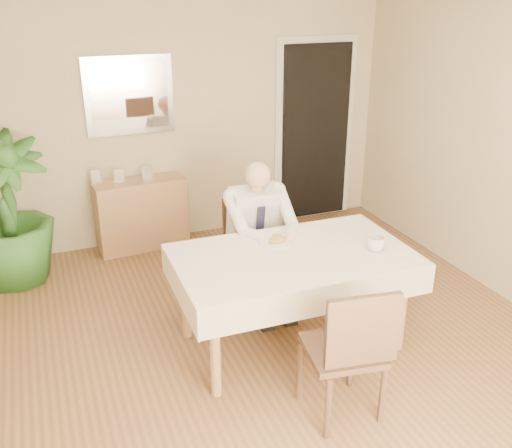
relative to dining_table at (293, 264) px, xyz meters
name	(u,v)px	position (x,y,z in m)	size (l,w,h in m)	color
room	(276,193)	(-0.22, -0.17, 0.63)	(5.00, 5.02, 2.60)	brown
doorway	(315,133)	(1.33, 2.29, 0.33)	(0.96, 0.07, 2.10)	silver
mirror	(129,96)	(-0.70, 2.30, 0.88)	(0.86, 0.04, 0.76)	silver
dining_table	(293,264)	(0.00, 0.00, 0.00)	(1.73, 1.04, 0.75)	#9C724A
chair_far	(250,241)	(0.00, 0.88, -0.19)	(0.42, 0.42, 0.86)	#3F281C
chair_near	(350,347)	(-0.03, -0.89, -0.13)	(0.51, 0.51, 0.94)	#3F281C
seated_man	(262,231)	(0.00, 0.59, 0.02)	(0.48, 0.72, 1.24)	silver
plate	(276,242)	(-0.04, 0.22, 0.09)	(0.26, 0.26, 0.02)	white
food	(276,239)	(-0.04, 0.22, 0.11)	(0.14, 0.14, 0.06)	olive
knife	(284,242)	(0.00, 0.16, 0.11)	(0.01, 0.01, 0.13)	silver
fork	(274,244)	(-0.08, 0.16, 0.11)	(0.01, 0.01, 0.13)	silver
coffee_mug	(375,244)	(0.58, -0.17, 0.14)	(0.13, 0.13, 0.11)	white
sideboard	(142,214)	(-0.70, 2.15, -0.30)	(0.91, 0.31, 0.73)	#9C724A
photo_frame_left	(96,177)	(-1.11, 2.20, 0.13)	(0.10, 0.02, 0.14)	silver
photo_frame_center	(119,176)	(-0.89, 2.16, 0.13)	(0.10, 0.02, 0.14)	silver
photo_frame_right	(147,173)	(-0.62, 2.15, 0.13)	(0.10, 0.02, 0.14)	silver
potted_palm	(7,211)	(-1.93, 1.85, 0.02)	(0.77, 0.77, 1.37)	#25521C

